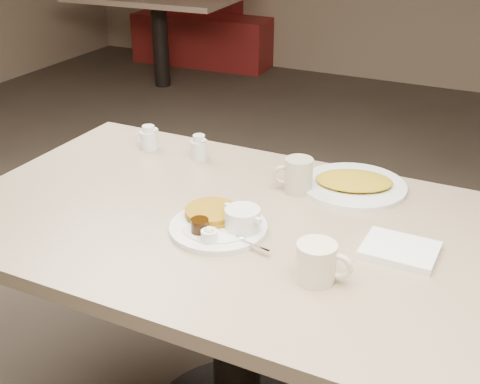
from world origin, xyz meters
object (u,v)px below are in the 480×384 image
at_px(diner_table, 237,274).
at_px(creamer_left, 149,138).
at_px(coffee_mug_near, 318,262).
at_px(hash_plate, 354,184).
at_px(coffee_mug_far, 298,175).
at_px(main_plate, 222,222).
at_px(creamer_right, 199,148).
at_px(booth_back_left, 202,19).

distance_m(diner_table, creamer_left, 0.60).
height_order(coffee_mug_near, hash_plate, coffee_mug_near).
relative_size(diner_table, coffee_mug_far, 12.37).
bearing_deg(main_plate, diner_table, 83.45).
xyz_separation_m(main_plate, creamer_left, (-0.46, 0.37, 0.01)).
distance_m(coffee_mug_far, creamer_right, 0.37).
xyz_separation_m(main_plate, booth_back_left, (-2.24, 3.87, -0.36)).
xyz_separation_m(coffee_mug_near, creamer_right, (-0.56, 0.47, -0.01)).
xyz_separation_m(coffee_mug_far, creamer_right, (-0.36, 0.08, -0.01)).
distance_m(main_plate, creamer_left, 0.59).
relative_size(diner_table, creamer_right, 18.75).
height_order(creamer_left, hash_plate, creamer_left).
height_order(diner_table, hash_plate, hash_plate).
xyz_separation_m(coffee_mug_near, coffee_mug_far, (-0.20, 0.39, 0.00)).
bearing_deg(creamer_left, booth_back_left, 116.90).
xyz_separation_m(diner_table, hash_plate, (0.22, 0.31, 0.18)).
xyz_separation_m(diner_table, booth_back_left, (-2.25, 3.81, -0.17)).
bearing_deg(booth_back_left, hash_plate, -54.78).
height_order(diner_table, booth_back_left, booth_back_left).
xyz_separation_m(diner_table, creamer_left, (-0.47, 0.30, 0.21)).
distance_m(main_plate, creamer_right, 0.46).
distance_m(main_plate, coffee_mug_near, 0.31).
distance_m(coffee_mug_near, booth_back_left, 4.73).
relative_size(coffee_mug_far, hash_plate, 0.32).
relative_size(main_plate, hash_plate, 0.86).
bearing_deg(creamer_right, diner_table, -46.91).
xyz_separation_m(main_plate, coffee_mug_near, (0.29, -0.10, 0.02)).
height_order(main_plate, coffee_mug_near, coffee_mug_near).
distance_m(creamer_left, creamer_right, 0.19).
bearing_deg(diner_table, main_plate, -96.55).
bearing_deg(diner_table, coffee_mug_far, 69.81).
bearing_deg(main_plate, creamer_right, 126.64).
distance_m(creamer_left, hash_plate, 0.69).
xyz_separation_m(main_plate, creamer_right, (-0.27, 0.37, 0.01)).
bearing_deg(diner_table, creamer_right, 133.09).
bearing_deg(coffee_mug_far, diner_table, -110.19).
xyz_separation_m(diner_table, coffee_mug_far, (0.08, 0.22, 0.22)).
relative_size(coffee_mug_far, creamer_right, 1.52).
xyz_separation_m(coffee_mug_far, booth_back_left, (-2.33, 3.58, -0.39)).
height_order(coffee_mug_near, creamer_left, coffee_mug_near).
bearing_deg(creamer_left, diner_table, -32.58).
bearing_deg(coffee_mug_far, creamer_left, 171.72).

